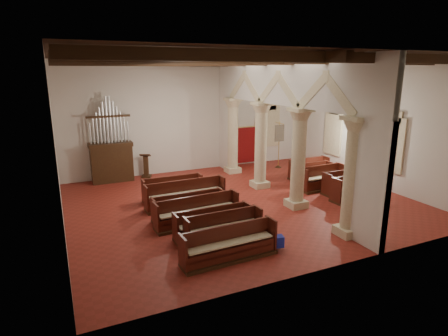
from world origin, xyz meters
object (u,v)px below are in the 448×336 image
lectern (146,167)px  pipe_organ (111,155)px  nave_pew_0 (229,249)px  processional_banner (279,153)px  aisle_pew_0 (354,192)px

lectern → pipe_organ: bearing=-157.3°
pipe_organ → lectern: pipe_organ is taller
pipe_organ → nave_pew_0: (1.88, -9.88, -1.03)m
pipe_organ → processional_banner: (9.19, -1.13, -0.53)m
nave_pew_0 → aisle_pew_0: (7.20, 2.55, 0.02)m
processional_banner → nave_pew_0: (-7.31, -8.75, -0.49)m
processional_banner → aisle_pew_0: (-0.11, -6.20, -0.47)m
lectern → processional_banner: processional_banner is taller
lectern → nave_pew_0: bearing=-66.0°
nave_pew_0 → pipe_organ: bearing=98.5°
pipe_organ → aisle_pew_0: pipe_organ is taller
lectern → aisle_pew_0: 10.38m
lectern → processional_banner: 7.56m
pipe_organ → nave_pew_0: 10.11m
processional_banner → nave_pew_0: processional_banner is taller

